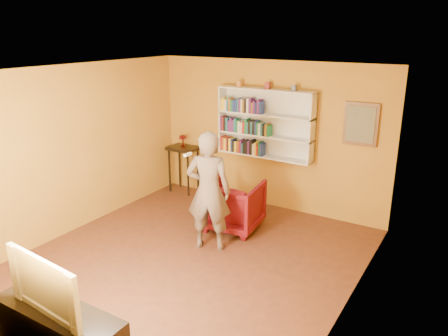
% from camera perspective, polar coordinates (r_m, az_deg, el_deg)
% --- Properties ---
extents(room_shell, '(5.30, 5.80, 2.88)m').
position_cam_1_polar(room_shell, '(6.07, -4.70, -3.54)').
color(room_shell, '#4D2919').
rests_on(room_shell, ground).
extents(bookshelf, '(1.80, 0.29, 1.23)m').
position_cam_1_polar(bookshelf, '(7.90, 5.57, 5.84)').
color(bookshelf, silver).
rests_on(bookshelf, room_shell).
extents(books_row_lower, '(0.87, 0.19, 0.27)m').
position_cam_1_polar(books_row_lower, '(8.10, 2.45, 2.86)').
color(books_row_lower, maroon).
rests_on(books_row_lower, bookshelf).
extents(books_row_middle, '(1.00, 0.19, 0.27)m').
position_cam_1_polar(books_row_middle, '(7.99, 2.82, 5.43)').
color(books_row_middle, '#59236B').
rests_on(books_row_middle, bookshelf).
extents(books_row_upper, '(0.84, 0.19, 0.27)m').
position_cam_1_polar(books_row_upper, '(7.94, 2.46, 8.16)').
color(books_row_upper, yellow).
rests_on(books_row_upper, bookshelf).
extents(ornament_left, '(0.08, 0.08, 0.10)m').
position_cam_1_polar(ornament_left, '(7.98, 2.02, 10.94)').
color(ornament_left, '#CC823A').
rests_on(ornament_left, bookshelf).
extents(ornament_centre, '(0.09, 0.09, 0.12)m').
position_cam_1_polar(ornament_centre, '(7.72, 5.73, 10.67)').
color(ornament_centre, maroon).
rests_on(ornament_centre, bookshelf).
extents(ornament_right, '(0.07, 0.07, 0.10)m').
position_cam_1_polar(ornament_right, '(7.52, 9.16, 10.28)').
color(ornament_right, '#4D5981').
rests_on(ornament_right, bookshelf).
extents(framed_painting, '(0.55, 0.05, 0.70)m').
position_cam_1_polar(framed_painting, '(7.36, 17.43, 5.47)').
color(framed_painting, brown).
rests_on(framed_painting, room_shell).
extents(console_table, '(0.58, 0.44, 0.95)m').
position_cam_1_polar(console_table, '(8.86, -5.34, 1.77)').
color(console_table, black).
rests_on(console_table, ground).
extents(ruby_lustre, '(0.15, 0.15, 0.24)m').
position_cam_1_polar(ruby_lustre, '(8.77, -5.40, 3.89)').
color(ruby_lustre, maroon).
rests_on(ruby_lustre, console_table).
extents(armchair, '(0.98, 1.00, 0.82)m').
position_cam_1_polar(armchair, '(7.29, 1.20, -4.87)').
color(armchair, '#49050F').
rests_on(armchair, ground).
extents(person, '(0.78, 0.65, 1.83)m').
position_cam_1_polar(person, '(6.47, -2.01, -3.08)').
color(person, brown).
rests_on(person, ground).
extents(game_remote, '(0.04, 0.15, 0.04)m').
position_cam_1_polar(game_remote, '(6.20, -4.74, 1.78)').
color(game_remote, white).
rests_on(game_remote, person).
extents(tv_cabinet, '(1.52, 0.46, 0.54)m').
position_cam_1_polar(tv_cabinet, '(5.03, -20.62, -19.40)').
color(tv_cabinet, black).
rests_on(tv_cabinet, ground).
extents(television, '(1.09, 0.23, 0.62)m').
position_cam_1_polar(television, '(4.71, -21.41, -13.71)').
color(television, black).
rests_on(television, tv_cabinet).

